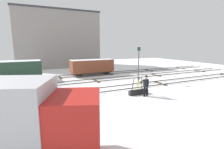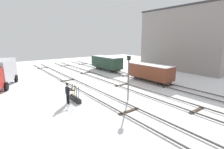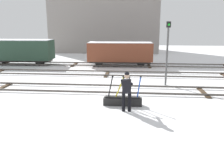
{
  "view_description": "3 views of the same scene",
  "coord_description": "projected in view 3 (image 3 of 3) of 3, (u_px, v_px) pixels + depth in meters",
  "views": [
    {
      "loc": [
        -6.44,
        -13.72,
        4.15
      ],
      "look_at": [
        1.37,
        2.82,
        0.91
      ],
      "focal_mm": 26.69,
      "sensor_mm": 36.0,
      "label": 1
    },
    {
      "loc": [
        14.41,
        -7.94,
        5.33
      ],
      "look_at": [
        -0.12,
        2.87,
        1.43
      ],
      "focal_mm": 26.77,
      "sensor_mm": 36.0,
      "label": 2
    },
    {
      "loc": [
        1.78,
        -12.29,
        3.7
      ],
      "look_at": [
        0.75,
        0.04,
        0.96
      ],
      "focal_mm": 35.77,
      "sensor_mm": 36.0,
      "label": 3
    }
  ],
  "objects": [
    {
      "name": "track_siding_far",
      "position": [
        111.0,
        65.0,
        20.78
      ],
      "size": [
        44.0,
        1.94,
        0.18
      ],
      "color": "#4C4742",
      "rests_on": "ground_plane"
    },
    {
      "name": "track_main_line",
      "position": [
        99.0,
        89.0,
        12.88
      ],
      "size": [
        44.0,
        1.94,
        0.18
      ],
      "color": "#4C4742",
      "rests_on": "ground_plane"
    },
    {
      "name": "switch_lever_frame",
      "position": [
        123.0,
        100.0,
        10.49
      ],
      "size": [
        1.8,
        0.38,
        1.45
      ],
      "rotation": [
        0.0,
        0.0,
        -0.01
      ],
      "color": "black",
      "rests_on": "ground_plane"
    },
    {
      "name": "apartment_building",
      "position": [
        105.0,
        14.0,
        31.66
      ],
      "size": [
        14.91,
        6.95,
        10.42
      ],
      "color": "gray",
      "rests_on": "ground_plane"
    },
    {
      "name": "freight_car_near_switch",
      "position": [
        120.0,
        52.0,
        20.46
      ],
      "size": [
        5.88,
        2.19,
        2.2
      ],
      "rotation": [
        0.0,
        0.0,
        0.03
      ],
      "color": "#2D2B28",
      "rests_on": "ground_plane"
    },
    {
      "name": "rail_worker",
      "position": [
        127.0,
        89.0,
        9.62
      ],
      "size": [
        0.54,
        0.68,
        1.78
      ],
      "rotation": [
        0.0,
        0.0,
        -0.01
      ],
      "color": "black",
      "rests_on": "ground_plane"
    },
    {
      "name": "freight_car_far_end",
      "position": [
        19.0,
        50.0,
        21.22
      ],
      "size": [
        6.28,
        2.26,
        2.37
      ],
      "rotation": [
        0.0,
        0.0,
        0.03
      ],
      "color": "#2D2B28",
      "rests_on": "ground_plane"
    },
    {
      "name": "track_siding_near",
      "position": [
        107.0,
        73.0,
        16.98
      ],
      "size": [
        44.0,
        1.94,
        0.18
      ],
      "color": "#4C4742",
      "rests_on": "ground_plane"
    },
    {
      "name": "signal_post",
      "position": [
        167.0,
        47.0,
        13.56
      ],
      "size": [
        0.24,
        0.32,
        3.92
      ],
      "color": "#4C4C4C",
      "rests_on": "ground_plane"
    },
    {
      "name": "ground_plane",
      "position": [
        99.0,
        91.0,
        12.9
      ],
      "size": [
        60.0,
        60.0,
        0.0
      ],
      "primitive_type": "plane",
      "color": "white"
    }
  ]
}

